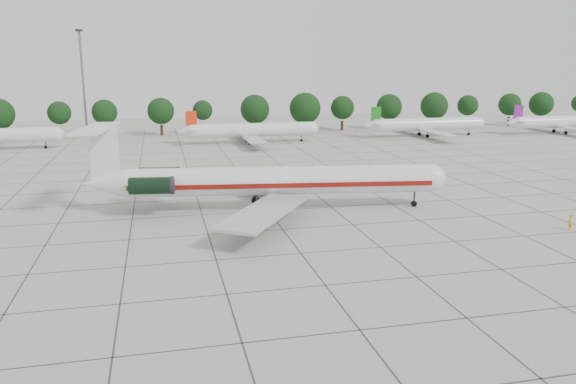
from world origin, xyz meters
name	(u,v)px	position (x,y,z in m)	size (l,w,h in m)	color
ground	(283,229)	(0.00, 0.00, 0.00)	(260.00, 260.00, 0.00)	#A5A49E
apron_joints	(258,198)	(0.00, 15.00, 0.01)	(170.00, 170.00, 0.02)	#383838
main_airliner	(261,181)	(-0.71, 8.62, 3.67)	(44.08, 34.46, 10.38)	silver
ground_crew	(570,222)	(30.04, -7.19, 0.87)	(0.63, 0.42, 1.74)	orange
bg_airliner_c	(252,130)	(7.77, 66.34, 2.91)	(28.24, 27.20, 7.40)	silver
bg_airliner_d	(427,125)	(51.07, 68.24, 2.91)	(28.24, 27.20, 7.40)	silver
bg_airliner_e	(564,122)	(87.71, 66.14, 2.91)	(28.24, 27.20, 7.40)	silver
tree_line	(161,111)	(-11.68, 85.00, 5.98)	(249.86, 8.44, 10.22)	#332114
floodlight_mast	(83,76)	(-30.00, 92.00, 14.28)	(1.60, 1.60, 25.45)	slate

